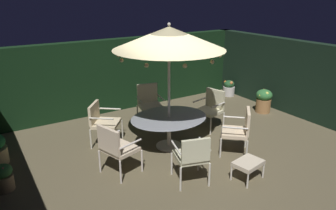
% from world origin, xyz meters
% --- Properties ---
extents(ground_plane, '(8.16, 6.46, 0.02)m').
position_xyz_m(ground_plane, '(0.00, 0.00, -0.01)').
color(ground_plane, brown).
extents(hedge_backdrop_rear, '(8.16, 0.30, 2.06)m').
position_xyz_m(hedge_backdrop_rear, '(0.00, 3.08, 1.03)').
color(hedge_backdrop_rear, black).
rests_on(hedge_backdrop_rear, ground_plane).
extents(hedge_backdrop_right, '(0.30, 6.46, 2.06)m').
position_xyz_m(hedge_backdrop_right, '(3.93, 0.00, 1.03)').
color(hedge_backdrop_right, black).
rests_on(hedge_backdrop_right, ground_plane).
extents(patio_dining_table, '(1.73, 1.43, 0.71)m').
position_xyz_m(patio_dining_table, '(-0.19, 0.19, 0.60)').
color(patio_dining_table, silver).
rests_on(patio_dining_table, ground_plane).
extents(patio_umbrella, '(2.31, 2.31, 2.72)m').
position_xyz_m(patio_umbrella, '(-0.19, 0.19, 2.41)').
color(patio_umbrella, beige).
rests_on(patio_umbrella, ground_plane).
extents(patio_chair_north, '(0.71, 0.72, 0.95)m').
position_xyz_m(patio_chair_north, '(-0.62, -1.26, 0.57)').
color(patio_chair_north, silver).
rests_on(patio_chair_north, ground_plane).
extents(patio_chair_northeast, '(0.83, 0.83, 0.99)m').
position_xyz_m(patio_chair_northeast, '(0.92, -0.86, 0.57)').
color(patio_chair_northeast, silver).
rests_on(patio_chair_northeast, ground_plane).
extents(patio_chair_east, '(0.69, 0.72, 0.97)m').
position_xyz_m(patio_chair_east, '(1.29, 0.54, 0.56)').
color(patio_chair_east, beige).
rests_on(patio_chair_east, ground_plane).
extents(patio_chair_southeast, '(0.71, 0.70, 1.01)m').
position_xyz_m(patio_chair_southeast, '(0.14, 1.68, 0.59)').
color(patio_chair_southeast, beige).
rests_on(patio_chair_southeast, ground_plane).
extents(patio_chair_south, '(0.86, 0.86, 0.96)m').
position_xyz_m(patio_chair_south, '(-1.38, 1.14, 0.58)').
color(patio_chair_south, beige).
rests_on(patio_chair_south, ground_plane).
extents(patio_chair_southwest, '(0.73, 0.77, 1.00)m').
position_xyz_m(patio_chair_southwest, '(-1.64, -0.26, 0.59)').
color(patio_chair_southwest, silver).
rests_on(patio_chair_southwest, ground_plane).
extents(ottoman_footrest, '(0.60, 0.48, 0.37)m').
position_xyz_m(ottoman_footrest, '(0.33, -1.71, 0.31)').
color(ottoman_footrest, silver).
rests_on(ottoman_footrest, ground_plane).
extents(potted_plant_left_far, '(0.33, 0.33, 0.49)m').
position_xyz_m(potted_plant_left_far, '(-3.53, 0.32, 0.26)').
color(potted_plant_left_far, '#887250').
rests_on(potted_plant_left_far, ground_plane).
extents(potted_plant_left_near, '(0.45, 0.45, 0.67)m').
position_xyz_m(potted_plant_left_near, '(3.28, 0.59, 0.36)').
color(potted_plant_left_near, '#9F6F41').
rests_on(potted_plant_left_near, ground_plane).
extents(potted_plant_front_corner, '(0.38, 0.38, 0.52)m').
position_xyz_m(potted_plant_front_corner, '(3.51, 2.28, 0.26)').
color(potted_plant_front_corner, beige).
rests_on(potted_plant_front_corner, ground_plane).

